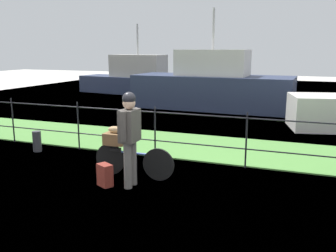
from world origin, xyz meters
name	(u,v)px	position (x,y,z in m)	size (l,w,h in m)	color
ground_plane	(167,193)	(0.00, 0.00, 0.00)	(60.00, 60.00, 0.00)	beige
grass_strip	(213,148)	(0.00, 3.10, 0.01)	(27.00, 2.40, 0.03)	#569342
harbor_water	(253,108)	(0.00, 9.75, 0.00)	(30.00, 30.00, 0.00)	slate
iron_fence	(199,132)	(0.00, 1.83, 0.67)	(18.04, 0.04, 1.16)	black
bicycle_main	(133,161)	(-0.90, 0.53, 0.32)	(1.61, 0.16, 0.61)	black
wooden_crate	(115,139)	(-1.26, 0.52, 0.72)	(0.40, 0.30, 0.22)	brown
terrier_dog	(116,129)	(-1.24, 0.52, 0.91)	(0.32, 0.14, 0.18)	tan
cyclist_person	(130,131)	(-0.73, 0.08, 1.00)	(0.26, 0.54, 1.68)	slate
backpack_on_paving	(105,175)	(-1.16, -0.07, 0.20)	(0.28, 0.18, 0.40)	maroon
mooring_bollard	(37,141)	(-3.83, 1.33, 0.24)	(0.20, 0.20, 0.49)	#38383D
moored_boat_near	(212,86)	(-1.62, 9.19, 0.90)	(6.44, 2.33, 3.97)	#2D3856
moored_boat_far	(138,80)	(-6.62, 12.70, 0.75)	(7.05, 2.68, 3.69)	#2D3856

